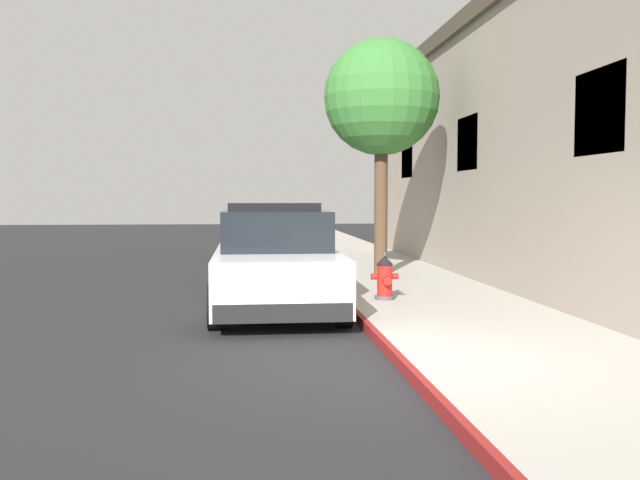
{
  "coord_description": "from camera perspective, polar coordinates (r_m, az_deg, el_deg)",
  "views": [
    {
      "loc": [
        -1.62,
        -6.98,
        1.77
      ],
      "look_at": [
        -0.29,
        5.64,
        1.0
      ],
      "focal_mm": 39.53,
      "sensor_mm": 36.0,
      "label": 1
    }
  ],
  "objects": [
    {
      "name": "street_tree",
      "position": [
        14.98,
        5.0,
        11.31
      ],
      "size": [
        2.41,
        2.41,
        4.92
      ],
      "color": "brown",
      "rests_on": "sidewalk_pavement"
    },
    {
      "name": "sidewalk_pavement",
      "position": [
        17.34,
        4.14,
        -2.17
      ],
      "size": [
        2.87,
        60.0,
        0.14
      ],
      "primitive_type": "cube",
      "color": "#ADA89E",
      "rests_on": "ground"
    },
    {
      "name": "fire_hydrant",
      "position": [
        11.33,
        5.26,
        -3.06
      ],
      "size": [
        0.44,
        0.4,
        0.76
      ],
      "color": "#4C4C51",
      "rests_on": "sidewalk_pavement"
    },
    {
      "name": "ground_plane",
      "position": [
        17.34,
        -15.8,
        -2.85
      ],
      "size": [
        31.12,
        60.0,
        0.2
      ],
      "primitive_type": "cube",
      "color": "#232326"
    },
    {
      "name": "parked_car_silver_ahead",
      "position": [
        21.88,
        -4.69,
        0.76
      ],
      "size": [
        1.94,
        4.84,
        1.56
      ],
      "color": "#B2B5BA",
      "rests_on": "ground"
    },
    {
      "name": "police_cruiser",
      "position": [
        11.22,
        -3.67,
        -1.78
      ],
      "size": [
        1.94,
        4.84,
        1.68
      ],
      "color": "white",
      "rests_on": "ground"
    },
    {
      "name": "curb_painted_edge",
      "position": [
        17.14,
        -0.72,
        -2.23
      ],
      "size": [
        0.08,
        60.0,
        0.14
      ],
      "primitive_type": "cube",
      "color": "maroon",
      "rests_on": "ground"
    },
    {
      "name": "storefront_building",
      "position": [
        16.08,
        23.31,
        6.85
      ],
      "size": [
        6.93,
        19.41,
        5.58
      ],
      "color": "gray",
      "rests_on": "ground"
    }
  ]
}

